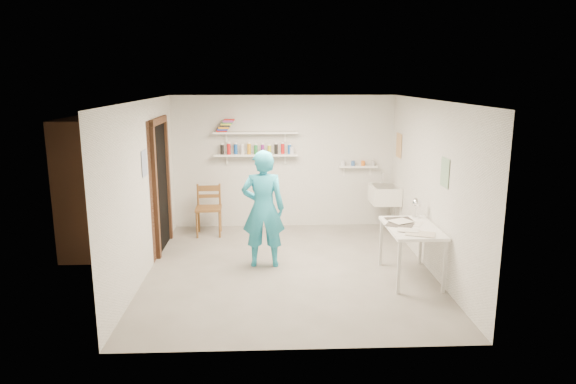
{
  "coord_description": "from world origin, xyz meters",
  "views": [
    {
      "loc": [
        -0.31,
        -6.97,
        2.69
      ],
      "look_at": [
        0.0,
        0.4,
        1.05
      ],
      "focal_mm": 32.0,
      "sensor_mm": 36.0,
      "label": 1
    }
  ],
  "objects_px": {
    "man": "(263,209)",
    "wall_clock": "(263,186)",
    "belfast_sink": "(385,194)",
    "work_table": "(411,252)",
    "wooden_chair": "(209,208)",
    "desk_lamp": "(417,203)"
  },
  "relations": [
    {
      "from": "wooden_chair",
      "to": "man",
      "type": "bearing_deg",
      "value": -60.52
    },
    {
      "from": "wall_clock",
      "to": "wooden_chair",
      "type": "relative_size",
      "value": 0.32
    },
    {
      "from": "man",
      "to": "wall_clock",
      "type": "distance_m",
      "value": 0.36
    },
    {
      "from": "wooden_chair",
      "to": "work_table",
      "type": "height_order",
      "value": "wooden_chair"
    },
    {
      "from": "man",
      "to": "wall_clock",
      "type": "bearing_deg",
      "value": -87.05
    },
    {
      "from": "belfast_sink",
      "to": "wooden_chair",
      "type": "relative_size",
      "value": 0.63
    },
    {
      "from": "desk_lamp",
      "to": "wall_clock",
      "type": "bearing_deg",
      "value": 170.68
    },
    {
      "from": "wooden_chair",
      "to": "belfast_sink",
      "type": "bearing_deg",
      "value": -2.78
    },
    {
      "from": "wooden_chair",
      "to": "work_table",
      "type": "relative_size",
      "value": 0.86
    },
    {
      "from": "belfast_sink",
      "to": "work_table",
      "type": "bearing_deg",
      "value": -92.98
    },
    {
      "from": "man",
      "to": "work_table",
      "type": "relative_size",
      "value": 1.54
    },
    {
      "from": "wooden_chair",
      "to": "work_table",
      "type": "xyz_separation_m",
      "value": [
        2.97,
        -2.13,
        -0.11
      ]
    },
    {
      "from": "desk_lamp",
      "to": "man",
      "type": "bearing_deg",
      "value": 176.34
    },
    {
      "from": "wall_clock",
      "to": "wooden_chair",
      "type": "bearing_deg",
      "value": 127.25
    },
    {
      "from": "man",
      "to": "wooden_chair",
      "type": "height_order",
      "value": "man"
    },
    {
      "from": "man",
      "to": "wall_clock",
      "type": "relative_size",
      "value": 5.56
    },
    {
      "from": "man",
      "to": "desk_lamp",
      "type": "height_order",
      "value": "man"
    },
    {
      "from": "work_table",
      "to": "desk_lamp",
      "type": "distance_m",
      "value": 0.76
    },
    {
      "from": "wall_clock",
      "to": "desk_lamp",
      "type": "height_order",
      "value": "wall_clock"
    },
    {
      "from": "man",
      "to": "belfast_sink",
      "type": "bearing_deg",
      "value": -142.72
    },
    {
      "from": "belfast_sink",
      "to": "wall_clock",
      "type": "height_order",
      "value": "wall_clock"
    },
    {
      "from": "belfast_sink",
      "to": "work_table",
      "type": "xyz_separation_m",
      "value": [
        -0.11,
        -2.11,
        -0.33
      ]
    }
  ]
}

